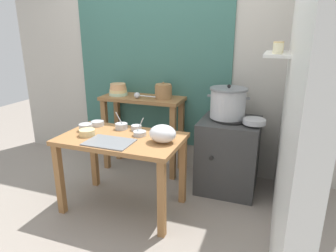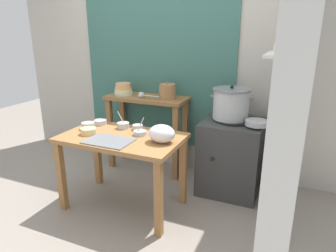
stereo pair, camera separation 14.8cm
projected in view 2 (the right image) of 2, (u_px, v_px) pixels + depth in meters
The scene contains 19 objects.
ground_plane at pixel (126, 204), 2.98m from camera, with size 9.00×9.00×0.00m, color gray.
wall_back at pixel (177, 60), 3.51m from camera, with size 4.40×0.12×2.60m.
wall_right at pixel (296, 78), 2.23m from camera, with size 0.30×3.20×2.60m.
prep_table at pixel (122, 147), 2.77m from camera, with size 1.10×0.66×0.72m.
back_shelf_table at pixel (147, 115), 3.57m from camera, with size 0.96×0.40×0.90m.
stove_block at pixel (231, 156), 3.15m from camera, with size 0.60×0.61×0.78m.
steamer_pot at pixel (231, 104), 3.01m from camera, with size 0.42×0.38×0.34m.
clay_pot at pixel (167, 91), 3.37m from camera, with size 0.19×0.19×0.19m.
bowl_stack_enamel at pixel (123, 89), 3.58m from camera, with size 0.22×0.22×0.14m.
ladle at pixel (142, 95), 3.41m from camera, with size 0.26×0.07×0.07m.
serving_tray at pixel (109, 141), 2.59m from camera, with size 0.40×0.28×0.01m, color slate.
plastic_bag at pixel (162, 134), 2.56m from camera, with size 0.23×0.20×0.15m, color white.
wide_pan at pixel (257, 123), 2.83m from camera, with size 0.22×0.22×0.05m, color #B7BABF.
prep_bowl_0 at pixel (89, 131), 2.77m from camera, with size 0.14×0.14×0.06m.
prep_bowl_1 at pixel (138, 127), 2.90m from camera, with size 0.10×0.10×0.05m.
prep_bowl_2 at pixel (123, 125), 2.94m from camera, with size 0.12×0.12×0.17m.
prep_bowl_3 at pixel (140, 133), 2.75m from camera, with size 0.12×0.12×0.16m.
prep_bowl_4 at pixel (100, 122), 3.06m from camera, with size 0.13×0.13×0.05m.
prep_bowl_5 at pixel (88, 126), 2.91m from camera, with size 0.13×0.13×0.07m.
Camera 2 is at (1.42, -2.22, 1.64)m, focal length 32.22 mm.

